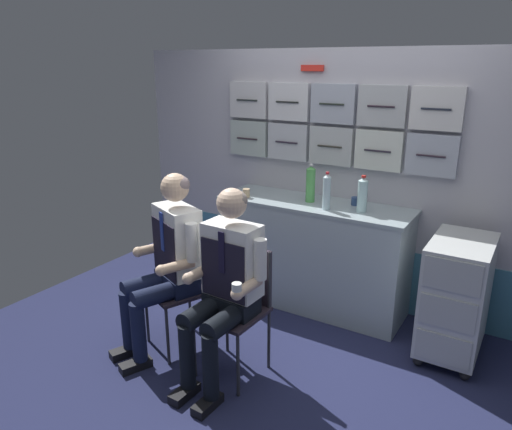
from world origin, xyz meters
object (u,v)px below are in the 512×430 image
crew_member_left (168,256)px  crew_member_center (225,279)px  folding_chair_left (189,276)px  paper_cup_blue (355,201)px  water_bottle_blue_cap (327,192)px  service_trolley (456,295)px  folding_chair_center (240,296)px

crew_member_left → crew_member_center: 0.55m
folding_chair_left → paper_cup_blue: paper_cup_blue is taller
folding_chair_left → water_bottle_blue_cap: size_ratio=2.87×
crew_member_center → paper_cup_blue: 1.43m
water_bottle_blue_cap → paper_cup_blue: 0.30m
service_trolley → crew_member_center: 1.65m
crew_member_left → crew_member_center: size_ratio=1.01×
crew_member_left → crew_member_center: (0.55, -0.08, -0.01)m
water_bottle_blue_cap → folding_chair_center: bearing=-100.7°
water_bottle_blue_cap → paper_cup_blue: water_bottle_blue_cap is taller
folding_chair_center → paper_cup_blue: 1.32m
service_trolley → paper_cup_blue: paper_cup_blue is taller
service_trolley → water_bottle_blue_cap: size_ratio=2.90×
service_trolley → folding_chair_center: bearing=-142.9°
service_trolley → crew_member_left: (-1.77, -1.00, 0.27)m
water_bottle_blue_cap → folding_chair_left: bearing=-126.6°
crew_member_left → crew_member_center: bearing=-8.2°
folding_chair_left → crew_member_left: bearing=-113.2°
folding_chair_left → paper_cup_blue: 1.47m
folding_chair_center → water_bottle_blue_cap: 1.12m
crew_member_left → folding_chair_center: crew_member_left is taller
crew_member_center → paper_cup_blue: (0.34, 1.36, 0.23)m
folding_chair_center → water_bottle_blue_cap: water_bottle_blue_cap is taller
crew_member_left → water_bottle_blue_cap: crew_member_left is taller
service_trolley → paper_cup_blue: size_ratio=12.98×
paper_cup_blue → crew_member_center: bearing=-104.2°
folding_chair_left → water_bottle_blue_cap: bearing=53.4°
folding_chair_left → water_bottle_blue_cap: (0.67, 0.90, 0.53)m
folding_chair_center → crew_member_center: (-0.01, -0.16, 0.18)m
service_trolley → water_bottle_blue_cap: 1.20m
crew_member_center → paper_cup_blue: size_ratio=19.32×
folding_chair_left → crew_member_center: 0.56m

